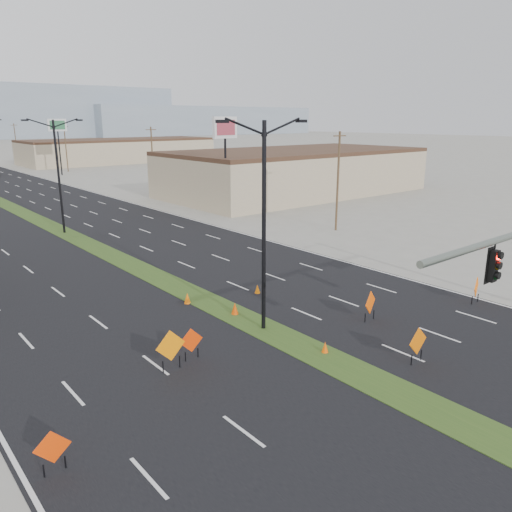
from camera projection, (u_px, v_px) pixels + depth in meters
ground at (509, 447)px, 15.82m from camera, size 600.00×600.00×0.00m
building_se_near at (295, 173)px, 69.41m from camera, size 36.00×18.00×5.50m
building_se_far at (120, 151)px, 120.19m from camera, size 44.00×16.00×5.00m
mesa_east at (200, 121)px, 339.46m from camera, size 160.00×50.00×18.00m
streetlight_0 at (264, 222)px, 23.29m from camera, size 5.15×0.24×10.02m
streetlight_1 at (58, 173)px, 44.07m from camera, size 5.15×0.24×10.02m
utility_pole_0 at (338, 180)px, 45.44m from camera, size 1.60×0.20×9.00m
utility_pole_1 at (152, 158)px, 71.42m from camera, size 1.60×0.20×9.00m
utility_pole_2 at (66, 147)px, 97.41m from camera, size 1.60×0.20×9.00m
utility_pole_3 at (16, 142)px, 123.39m from camera, size 1.60×0.20×9.00m
construction_sign_0 at (52, 449)px, 14.43m from camera, size 1.05×0.24×1.41m
construction_sign_1 at (191, 342)px, 21.34m from camera, size 1.08×0.15×1.44m
construction_sign_2 at (171, 347)px, 20.34m from camera, size 1.35×0.06×1.79m
construction_sign_3 at (418, 342)px, 21.01m from camera, size 1.22×0.05×1.62m
construction_sign_4 at (370, 304)px, 25.45m from camera, size 1.17×0.37×1.61m
construction_sign_5 at (476, 288)px, 27.92m from camera, size 1.11×0.41×1.55m
cone_0 at (325, 348)px, 22.07m from camera, size 0.41×0.41×0.55m
cone_1 at (257, 289)px, 29.67m from camera, size 0.43×0.43×0.54m
cone_2 at (235, 309)px, 26.40m from camera, size 0.46×0.46×0.68m
cone_3 at (187, 298)px, 28.02m from camera, size 0.39×0.39×0.64m
pole_sign_east_near at (225, 135)px, 52.82m from camera, size 3.37×0.87×10.30m
pole_sign_east_far at (57, 129)px, 90.52m from camera, size 3.31×0.65×10.09m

